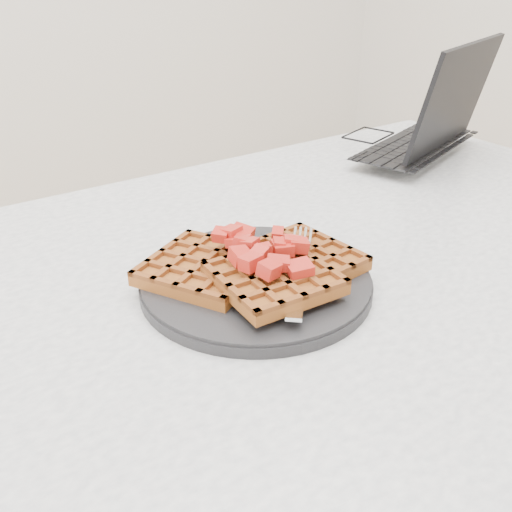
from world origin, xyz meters
name	(u,v)px	position (x,y,z in m)	size (l,w,h in m)	color
table	(314,342)	(0.00, 0.00, 0.64)	(1.20, 0.80, 0.75)	silver
plate	(256,281)	(-0.09, 0.00, 0.76)	(0.26, 0.26, 0.02)	black
waffles	(258,268)	(-0.09, 0.00, 0.78)	(0.24, 0.21, 0.03)	#94501F
strawberry_pile	(256,245)	(-0.09, 0.00, 0.80)	(0.15, 0.15, 0.02)	#980500
fork	(299,273)	(-0.06, -0.03, 0.77)	(0.02, 0.18, 0.02)	silver
laptop	(407,135)	(0.41, 0.24, 0.79)	(0.35, 0.30, 0.21)	black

